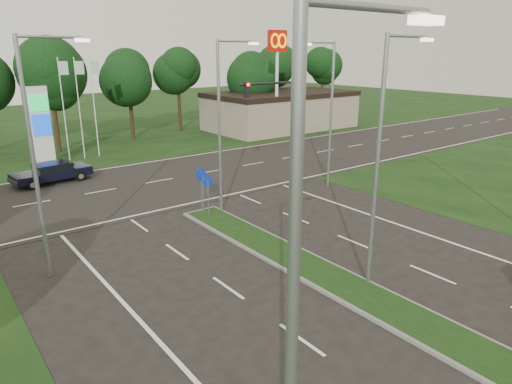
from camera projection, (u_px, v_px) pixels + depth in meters
verge_far at (35, 126)px, 53.88m from camera, size 160.00×50.00×0.02m
cross_road at (145, 184)px, 30.35m from camera, size 160.00×12.00×0.02m
median_kerb at (399, 314)px, 15.15m from camera, size 2.00×26.00×0.12m
commercial_building at (281, 111)px, 51.63m from camera, size 16.00×9.00×4.00m
streetlight_median_near at (382, 152)px, 15.77m from camera, size 2.53×0.22×9.00m
streetlight_median_far at (223, 120)px, 23.36m from camera, size 2.53×0.22×9.00m
streetlight_left_near at (304, 325)px, 5.82m from camera, size 2.53×0.22×9.00m
streetlight_left_far at (38, 148)px, 16.44m from camera, size 2.53×0.22×9.00m
streetlight_right_far at (329, 108)px, 27.88m from camera, size 2.53×0.22×9.00m
traffic_signal at (288, 114)px, 28.59m from camera, size 5.10×0.42×7.00m
median_signs at (204, 184)px, 24.07m from camera, size 1.16×1.76×2.38m
gas_pylon at (44, 124)px, 34.08m from camera, size 5.80×1.26×8.00m
mcdonalds_sign at (277, 56)px, 44.49m from camera, size 2.20×0.47×10.40m
treeline_far at (65, 70)px, 40.49m from camera, size 6.00×6.00×9.90m
navy_sedan at (52, 172)px, 30.38m from camera, size 5.01×2.45×1.33m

